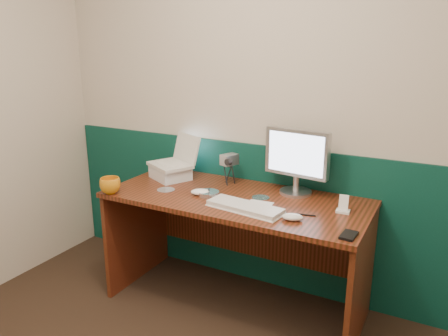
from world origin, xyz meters
The scene contains 19 objects.
back_wall centered at (0.00, 1.75, 1.25)m, with size 3.50×0.04×2.50m, color #C0B4A2.
wainscot centered at (0.00, 1.74, 0.50)m, with size 3.48×0.02×1.00m, color #07342A.
desk centered at (-0.17, 1.38, 0.38)m, with size 1.60×0.70×0.75m, color #331909.
laptop_riser centered at (-0.74, 1.50, 0.79)m, with size 0.25×0.21×0.09m, color silver.
laptop centered at (-0.74, 1.50, 0.96)m, with size 0.29×0.22×0.24m, color silver, non-canonical shape.
monitor centered at (0.13, 1.61, 0.95)m, with size 0.41×0.12×0.41m, color #B6B6BB, non-canonical shape.
keyboard centered at (-0.03, 1.21, 0.76)m, with size 0.44×0.15×0.03m, color silver.
mouse_right centered at (0.26, 1.19, 0.77)m, with size 0.11×0.07×0.04m, color silver.
mouse_left centered at (-0.38, 1.30, 0.77)m, with size 0.12×0.07×0.04m, color white.
mug centered at (-0.89, 1.07, 0.80)m, with size 0.13×0.13×0.10m, color orange.
camcorder centered at (-0.32, 1.59, 0.85)m, with size 0.09×0.13×0.20m, color #BBBBC0, non-canonical shape.
cd_spindle centered at (-0.33, 1.32, 0.76)m, with size 0.13×0.13×0.03m, color silver.
cd_loose_a centered at (-0.63, 1.29, 0.75)m, with size 0.11×0.11×0.00m, color #B3B8C4.
cd_loose_b centered at (-0.03, 1.44, 0.75)m, with size 0.11×0.11×0.00m, color #B2BCC3.
pen centered at (0.29, 1.29, 0.75)m, with size 0.01×0.01×0.13m, color black.
papers centered at (0.01, 1.33, 0.75)m, with size 0.14×0.10×0.00m, color silver.
dock centered at (0.47, 1.43, 0.76)m, with size 0.07×0.06×0.01m, color white.
music_player centered at (0.47, 1.43, 0.81)m, with size 0.05×0.01×0.09m, color white.
pda centered at (0.57, 1.13, 0.76)m, with size 0.07×0.12×0.01m, color black.
Camera 1 is at (0.94, -0.87, 1.65)m, focal length 35.00 mm.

